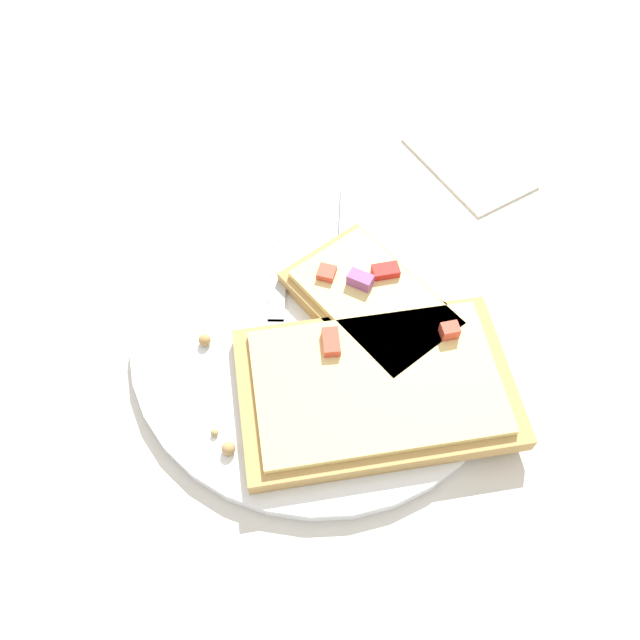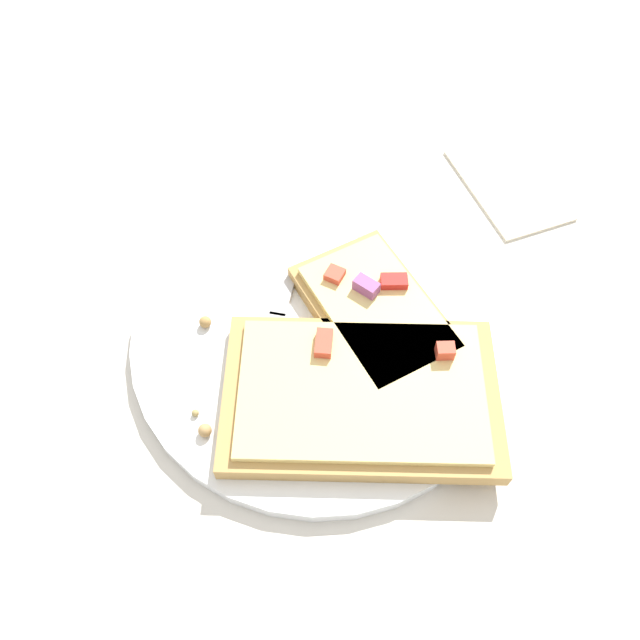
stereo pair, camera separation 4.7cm
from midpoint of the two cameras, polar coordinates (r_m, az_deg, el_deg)
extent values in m
plane|color=beige|center=(0.49, 2.75, -1.61)|extent=(4.00, 4.00, 0.00)
cylinder|color=white|center=(0.49, 2.77, -1.24)|extent=(0.29, 0.29, 0.01)
cube|color=#B7B7BC|center=(0.52, 0.37, 6.05)|extent=(0.12, 0.08, 0.01)
cube|color=#B7B7BC|center=(0.47, -1.80, -2.49)|extent=(0.06, 0.05, 0.01)
cube|color=#B7B7BC|center=(0.45, -4.23, -6.49)|extent=(0.03, 0.02, 0.00)
cube|color=#B7B7BC|center=(0.45, -3.34, -6.66)|extent=(0.03, 0.02, 0.00)
cube|color=#B7B7BC|center=(0.45, -2.44, -6.83)|extent=(0.03, 0.02, 0.00)
cube|color=#B7B7BC|center=(0.45, -1.54, -6.99)|extent=(0.03, 0.02, 0.00)
cube|color=#B7B7BC|center=(0.55, 7.41, 9.04)|extent=(0.08, 0.06, 0.01)
cube|color=#B7B7BC|center=(0.48, 5.31, -0.35)|extent=(0.12, 0.09, 0.00)
cube|color=tan|center=(0.45, 6.79, -7.14)|extent=(0.18, 0.22, 0.01)
cube|color=#E5CC7A|center=(0.44, 6.92, -6.57)|extent=(0.16, 0.20, 0.01)
cube|color=#D14733|center=(0.45, 3.38, -2.35)|extent=(0.02, 0.02, 0.01)
cube|color=#D14733|center=(0.45, 14.32, -2.98)|extent=(0.01, 0.02, 0.01)
cube|color=tan|center=(0.48, 7.99, 0.25)|extent=(0.15, 0.10, 0.01)
cube|color=#E5CC7A|center=(0.47, 8.13, 0.91)|extent=(0.13, 0.09, 0.01)
cube|color=#934C8E|center=(0.47, 7.10, 2.87)|extent=(0.02, 0.02, 0.01)
cube|color=red|center=(0.48, 9.59, 3.31)|extent=(0.02, 0.02, 0.01)
cube|color=#D14733|center=(0.48, 4.17, 3.98)|extent=(0.02, 0.02, 0.01)
sphere|color=#9E9954|center=(0.46, 6.73, -3.45)|extent=(0.01, 0.01, 0.01)
sphere|color=#AE854B|center=(0.48, -7.73, -0.39)|extent=(0.01, 0.01, 0.01)
sphere|color=#9F8B53|center=(0.45, -8.38, -8.66)|extent=(0.01, 0.01, 0.01)
sphere|color=tan|center=(0.44, -7.44, -10.23)|extent=(0.01, 0.01, 0.01)
cube|color=beige|center=(0.62, 18.97, 11.57)|extent=(0.12, 0.07, 0.01)
camera|label=1|loc=(0.02, -87.13, 4.42)|focal=35.00mm
camera|label=2|loc=(0.02, 92.87, -4.42)|focal=35.00mm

